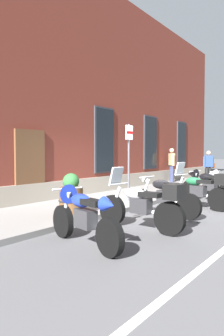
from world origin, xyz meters
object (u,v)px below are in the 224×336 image
(motorcycle_green_touring, at_px, (200,190))
(pedestrian_blue_top, at_px, (209,165))
(motorcycle_black_sport, at_px, (207,184))
(barrel_planter, at_px, (71,197))
(parking_sign, at_px, (129,151))
(motorcycle_black_naked, at_px, (164,197))
(pedestrian_tan_coat, at_px, (172,163))
(motorcycle_silver_touring, at_px, (143,205))
(motorcycle_blue_sport, at_px, (81,213))

(motorcycle_green_touring, xyz_separation_m, pedestrian_blue_top, (7.05, 2.16, 0.45))
(motorcycle_black_sport, xyz_separation_m, barrel_planter, (-4.91, 1.66, -0.02))
(parking_sign, relative_size, barrel_planter, 2.37)
(motorcycle_black_naked, relative_size, motorcycle_green_touring, 1.00)
(motorcycle_green_touring, bearing_deg, pedestrian_blue_top, 17.06)
(motorcycle_green_touring, relative_size, pedestrian_tan_coat, 1.20)
(motorcycle_silver_touring, xyz_separation_m, barrel_planter, (0.02, 2.03, 0.01))
(motorcycle_silver_touring, distance_m, parking_sign, 3.60)
(pedestrian_tan_coat, bearing_deg, parking_sign, -165.85)
(barrel_planter, bearing_deg, motorcycle_silver_touring, -90.62)
(motorcycle_green_touring, distance_m, motorcycle_black_sport, 1.71)
(motorcycle_black_sport, relative_size, pedestrian_blue_top, 1.31)
(motorcycle_blue_sport, bearing_deg, barrel_planter, 46.64)
(barrel_planter, bearing_deg, motorcycle_blue_sport, -133.36)
(motorcycle_green_touring, distance_m, parking_sign, 2.42)
(motorcycle_black_naked, xyz_separation_m, motorcycle_black_sport, (3.23, 0.00, 0.08))
(pedestrian_tan_coat, height_order, pedestrian_blue_top, pedestrian_tan_coat)
(motorcycle_black_naked, height_order, parking_sign, parking_sign)
(motorcycle_silver_touring, distance_m, barrel_planter, 2.03)
(motorcycle_blue_sport, xyz_separation_m, pedestrian_tan_coat, (11.08, 3.43, 0.52))
(motorcycle_silver_touring, relative_size, parking_sign, 0.91)
(motorcycle_black_sport, bearing_deg, motorcycle_black_naked, -179.99)
(motorcycle_black_naked, bearing_deg, pedestrian_tan_coat, 23.58)
(motorcycle_black_naked, bearing_deg, motorcycle_black_sport, 0.01)
(pedestrian_blue_top, bearing_deg, motorcycle_silver_touring, -168.22)
(parking_sign, height_order, barrel_planter, parking_sign)
(motorcycle_blue_sport, bearing_deg, pedestrian_tan_coat, 17.21)
(motorcycle_black_naked, relative_size, barrel_planter, 2.07)
(motorcycle_black_naked, xyz_separation_m, motorcycle_green_touring, (1.57, -0.38, 0.07))
(motorcycle_blue_sport, relative_size, pedestrian_tan_coat, 1.20)
(pedestrian_blue_top, bearing_deg, motorcycle_blue_sport, -171.39)
(motorcycle_black_naked, bearing_deg, barrel_planter, 135.34)
(motorcycle_silver_touring, relative_size, motorcycle_black_naked, 1.04)
(motorcycle_black_sport, height_order, pedestrian_blue_top, pedestrian_blue_top)
(motorcycle_blue_sport, height_order, motorcycle_black_sport, motorcycle_black_sport)
(motorcycle_black_sport, bearing_deg, motorcycle_green_touring, -167.02)
(motorcycle_blue_sport, xyz_separation_m, motorcycle_black_naked, (3.26, 0.02, -0.08))
(pedestrian_tan_coat, bearing_deg, motorcycle_black_naked, -156.42)
(pedestrian_blue_top, relative_size, parking_sign, 0.67)
(motorcycle_black_naked, height_order, pedestrian_blue_top, pedestrian_blue_top)
(motorcycle_blue_sport, height_order, barrel_planter, barrel_planter)
(motorcycle_blue_sport, distance_m, parking_sign, 4.74)
(motorcycle_blue_sport, relative_size, motorcycle_black_naked, 1.00)
(pedestrian_blue_top, bearing_deg, parking_sign, -179.39)
(motorcycle_silver_touring, xyz_separation_m, motorcycle_black_sport, (4.93, 0.37, 0.03))
(motorcycle_black_naked, relative_size, pedestrian_tan_coat, 1.21)
(motorcycle_green_touring, relative_size, pedestrian_blue_top, 1.30)
(motorcycle_blue_sport, bearing_deg, motorcycle_silver_touring, -12.72)
(pedestrian_blue_top, bearing_deg, pedestrian_tan_coat, 116.16)
(parking_sign, bearing_deg, pedestrian_blue_top, 0.61)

